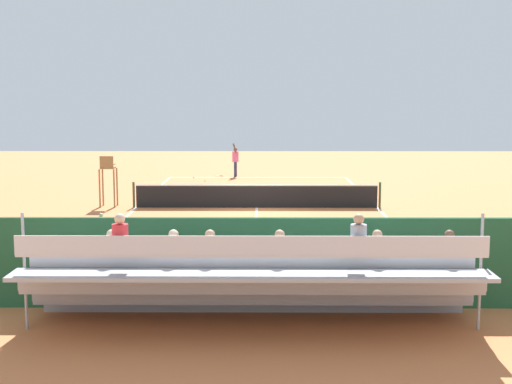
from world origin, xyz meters
name	(u,v)px	position (x,y,z in m)	size (l,w,h in m)	color
ground_plane	(257,208)	(0.00, 0.00, 0.00)	(60.00, 60.00, 0.00)	#D17542
court_line_markings	(257,207)	(0.00, -0.04, 0.00)	(10.10, 22.20, 0.01)	white
tennis_net	(257,196)	(0.00, 0.00, 0.50)	(10.30, 0.10, 1.07)	black
backdrop_wall	(253,263)	(0.00, 14.00, 1.00)	(18.00, 0.16, 2.00)	#235633
bleacher_stand	(254,280)	(-0.03, 15.37, 0.97)	(9.06, 2.40, 2.48)	#9EA0A5
umpire_chair	(108,176)	(6.20, -0.21, 1.31)	(0.67, 0.67, 2.14)	olive
courtside_bench	(340,274)	(-2.00, 13.27, 0.56)	(1.80, 0.40, 0.93)	#9E754C
equipment_bag	(263,292)	(-0.23, 13.40, 0.18)	(0.90, 0.36, 0.36)	black
tennis_player	(235,159)	(1.28, -11.40, 1.02)	(0.40, 0.55, 1.93)	navy
tennis_racket	(218,176)	(2.30, -11.77, 0.01)	(0.53, 0.49, 0.03)	black
tennis_ball_near	(205,181)	(2.86, -9.08, 0.03)	(0.07, 0.07, 0.07)	#CCDB33
tennis_ball_far	(194,177)	(3.61, -10.66, 0.03)	(0.07, 0.07, 0.07)	#CCDB33
line_judge	(99,254)	(3.55, 13.20, 1.02)	(0.42, 0.55, 1.93)	#232328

